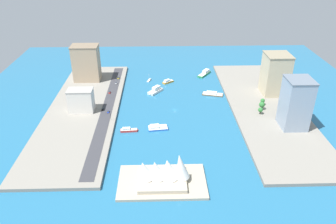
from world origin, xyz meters
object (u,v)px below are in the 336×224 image
object	(u,v)px
catamaran_blue	(157,127)
hatchback_blue	(108,112)
ferry_white_commuter	(156,90)
hotel_broad_white	(81,100)
pickup_red	(110,92)
suv_black	(103,109)
traffic_light_waterfront	(111,116)
tower_tall_glass	(296,103)
taxi_yellow_cab	(118,78)
office_block_beige	(275,74)
opera_landmark	(163,171)
barge_flat_brown	(212,94)
ferry_green_doubledeck	(205,73)
water_taxi_orange	(168,81)
apartment_midrise_tan	(86,63)
tugboat_red	(129,130)
van_white	(116,83)
sailboat_small_white	(149,80)

from	to	relation	value
catamaran_blue	hatchback_blue	xyz separation A→B (m)	(48.00, -27.68, 2.46)
ferry_white_commuter	hotel_broad_white	distance (m)	88.03
hatchback_blue	pickup_red	distance (m)	45.99
suv_black	traffic_light_waterfront	world-z (taller)	traffic_light_waterfront
tower_tall_glass	taxi_yellow_cab	bearing A→B (deg)	-34.84
office_block_beige	hotel_broad_white	xyz separation A→B (m)	(202.49, 36.95, -10.68)
taxi_yellow_cab	opera_landmark	world-z (taller)	opera_landmark
barge_flat_brown	hatchback_blue	world-z (taller)	hatchback_blue
ferry_green_doubledeck	tower_tall_glass	size ratio (longest dim) A/B	0.52
tower_tall_glass	office_block_beige	bearing A→B (deg)	-93.94
ferry_white_commuter	barge_flat_brown	xyz separation A→B (m)	(-63.27, 8.70, -1.09)
barge_flat_brown	water_taxi_orange	size ratio (longest dim) A/B	1.70
ferry_green_doubledeck	hotel_broad_white	size ratio (longest dim) A/B	0.98
ferry_white_commuter	tower_tall_glass	xyz separation A→B (m)	(-124.83, 83.42, 23.44)
apartment_midrise_tan	hatchback_blue	bearing A→B (deg)	112.41
office_block_beige	taxi_yellow_cab	distance (m)	182.44
apartment_midrise_tan	hotel_broad_white	distance (m)	82.20
apartment_midrise_tan	opera_landmark	size ratio (longest dim) A/B	1.08
ferry_green_doubledeck	tower_tall_glass	xyz separation A→B (m)	(-62.51, 135.36, 23.79)
apartment_midrise_tan	suv_black	xyz separation A→B (m)	(-29.15, 80.42, -20.25)
apartment_midrise_tan	hatchback_blue	size ratio (longest dim) A/B	9.67
hotel_broad_white	tugboat_red	bearing A→B (deg)	143.20
ferry_green_doubledeck	water_taxi_orange	distance (m)	53.69
water_taxi_orange	catamaran_blue	bearing A→B (deg)	83.09
water_taxi_orange	hatchback_blue	world-z (taller)	hatchback_blue
water_taxi_orange	pickup_red	xyz separation A→B (m)	(65.51, 34.16, 2.08)
office_block_beige	opera_landmark	distance (m)	191.36
apartment_midrise_tan	van_white	xyz separation A→B (m)	(-35.37, 13.99, -20.24)
ferry_white_commuter	hatchback_blue	distance (m)	70.28
ferry_green_doubledeck	apartment_midrise_tan	bearing A→B (deg)	7.52
water_taxi_orange	ferry_green_doubledeck	bearing A→B (deg)	-152.44
sailboat_small_white	taxi_yellow_cab	bearing A→B (deg)	-2.39
ferry_white_commuter	suv_black	distance (m)	70.82
pickup_red	catamaran_blue	bearing A→B (deg)	125.54
hotel_broad_white	pickup_red	size ratio (longest dim) A/B	5.56
ferry_white_commuter	hatchback_blue	world-z (taller)	ferry_white_commuter
office_block_beige	traffic_light_waterfront	distance (m)	181.72
catamaran_blue	tower_tall_glass	size ratio (longest dim) A/B	0.42
traffic_light_waterfront	catamaran_blue	bearing A→B (deg)	163.53
sailboat_small_white	opera_landmark	bearing A→B (deg)	94.18
suv_black	opera_landmark	world-z (taller)	opera_landmark
taxi_yellow_cab	van_white	world-z (taller)	taxi_yellow_cab
tower_tall_glass	traffic_light_waterfront	bearing A→B (deg)	-5.42
water_taxi_orange	taxi_yellow_cab	size ratio (longest dim) A/B	2.78
tugboat_red	tower_tall_glass	world-z (taller)	tower_tall_glass
tugboat_red	office_block_beige	size ratio (longest dim) A/B	0.38
office_block_beige	hatchback_blue	size ratio (longest dim) A/B	10.13
ferry_green_doubledeck	hotel_broad_white	distance (m)	168.54
sailboat_small_white	suv_black	distance (m)	92.51
tower_tall_glass	suv_black	bearing A→B (deg)	-11.46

